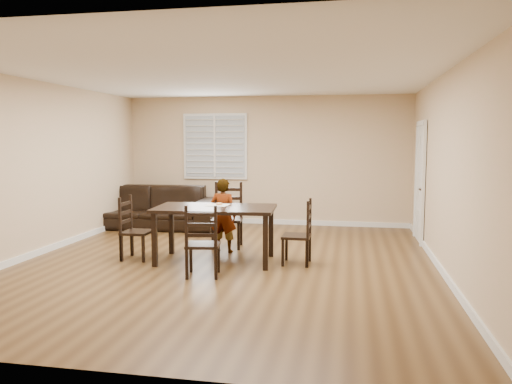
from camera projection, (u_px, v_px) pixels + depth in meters
ground at (226, 263)px, 7.27m from camera, size 7.00×7.00×0.00m
room at (231, 139)px, 7.25m from camera, size 6.04×7.04×2.72m
dining_table at (215, 213)px, 7.30m from camera, size 1.79×1.08×0.81m
chair_near at (228, 217)px, 8.42m from camera, size 0.53×0.51×1.08m
chair_far at (202, 245)px, 6.44m from camera, size 0.49×0.47×0.96m
chair_left at (130, 230)px, 7.50m from camera, size 0.40×0.43×0.95m
chair_right at (304, 235)px, 7.17m from camera, size 0.40×0.43×0.94m
child at (223, 215)px, 7.94m from camera, size 0.45×0.32×1.19m
napkin at (218, 205)px, 7.49m from camera, size 0.35×0.35×0.00m
donut at (219, 204)px, 7.48m from camera, size 0.10×0.10×0.04m
sofa at (147, 207)px, 10.22m from camera, size 2.95×1.28×0.85m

